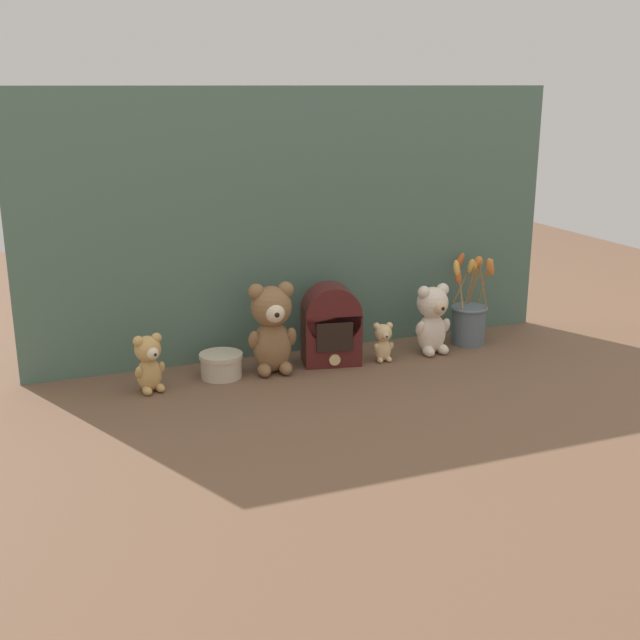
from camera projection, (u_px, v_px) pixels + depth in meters
name	position (u px, v px, depth m)	size (l,w,h in m)	color
ground_plane	(323.00, 368.00, 2.19)	(4.00, 4.00, 0.00)	brown
backdrop_wall	(301.00, 224.00, 2.24)	(1.55, 0.02, 0.74)	#4C6B5B
teddy_bear_large	(272.00, 326.00, 2.13)	(0.13, 0.13, 0.25)	olive
teddy_bear_medium	(433.00, 318.00, 2.29)	(0.11, 0.10, 0.20)	beige
teddy_bear_small	(149.00, 362.00, 2.00)	(0.09, 0.08, 0.15)	tan
teddy_bear_tiny	(383.00, 341.00, 2.23)	(0.06, 0.06, 0.11)	#DBBC84
flower_vase	(469.00, 316.00, 2.38)	(0.13, 0.16, 0.27)	slate
vintage_radio	(331.00, 325.00, 2.20)	(0.17, 0.13, 0.22)	#4C1919
decorative_tin_tall	(221.00, 365.00, 2.12)	(0.11, 0.11, 0.07)	beige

